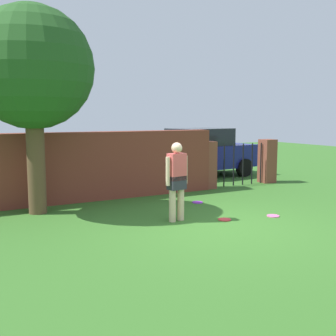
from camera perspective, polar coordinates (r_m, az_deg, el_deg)
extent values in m
plane|color=#336623|center=(8.23, 6.80, -8.05)|extent=(40.00, 40.00, 0.00)
cube|color=brown|center=(10.74, -11.54, 0.18)|extent=(7.34, 0.50, 1.75)
cylinder|color=brown|center=(9.57, -17.66, 1.28)|extent=(0.39, 0.39, 2.45)
sphere|color=#23511E|center=(9.58, -18.12, 12.98)|extent=(2.64, 2.64, 2.64)
cylinder|color=beige|center=(8.62, 1.77, -4.41)|extent=(0.14, 0.14, 0.85)
cylinder|color=beige|center=(8.48, 0.61, -4.59)|extent=(0.14, 0.14, 0.85)
cube|color=#2D2D38|center=(8.48, 1.20, -2.01)|extent=(0.39, 0.27, 0.28)
cube|color=#CC4C4C|center=(8.44, 1.21, 0.16)|extent=(0.39, 0.27, 0.55)
sphere|color=beige|center=(8.40, 1.21, 2.77)|extent=(0.22, 0.22, 0.22)
cylinder|color=beige|center=(8.59, 2.38, -0.22)|extent=(0.09, 0.09, 0.58)
cylinder|color=beige|center=(8.31, -0.01, -0.46)|extent=(0.09, 0.09, 0.58)
cube|color=brown|center=(12.40, 5.36, 0.40)|extent=(0.44, 0.44, 1.40)
cube|color=brown|center=(13.84, 13.45, 0.95)|extent=(0.44, 0.44, 1.40)
cylinder|color=black|center=(12.55, 6.38, 0.25)|extent=(0.04, 0.04, 1.30)
cylinder|color=black|center=(12.76, 7.71, 0.34)|extent=(0.04, 0.04, 1.30)
cylinder|color=black|center=(12.98, 9.00, 0.43)|extent=(0.04, 0.04, 1.30)
cylinder|color=black|center=(13.20, 10.24, 0.52)|extent=(0.04, 0.04, 1.30)
cylinder|color=black|center=(13.43, 11.45, 0.60)|extent=(0.04, 0.04, 1.30)
cylinder|color=black|center=(13.67, 12.61, 0.68)|extent=(0.04, 0.04, 1.30)
cube|color=navy|center=(14.68, 4.36, 1.54)|extent=(4.38, 2.21, 0.80)
cube|color=#1E2328|center=(14.63, 4.39, 4.27)|extent=(2.17, 1.74, 0.60)
cylinder|color=black|center=(16.25, 6.09, 0.65)|extent=(0.66, 0.30, 0.64)
cylinder|color=black|center=(15.04, 10.42, 0.05)|extent=(0.66, 0.30, 0.64)
cylinder|color=black|center=(14.58, -1.92, -0.06)|extent=(0.66, 0.30, 0.64)
cylinder|color=black|center=(13.22, 2.20, -0.81)|extent=(0.66, 0.30, 0.64)
cylinder|color=purple|center=(10.43, 4.05, -4.71)|extent=(0.27, 0.27, 0.02)
cylinder|color=pink|center=(9.30, 14.21, -6.38)|extent=(0.27, 0.27, 0.02)
cylinder|color=red|center=(8.79, 7.77, -7.01)|extent=(0.27, 0.27, 0.02)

